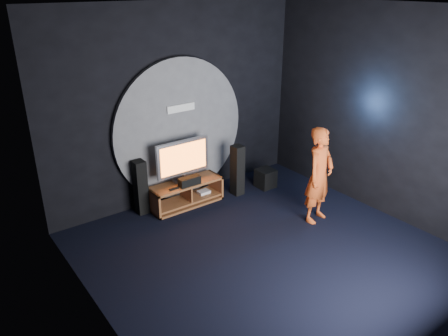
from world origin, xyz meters
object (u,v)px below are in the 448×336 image
(media_console, at_px, (187,195))
(tower_speaker_right, at_px, (237,170))
(tower_speaker_left, at_px, (140,187))
(player, at_px, (319,175))
(tv, at_px, (183,159))
(subwoofer, at_px, (266,178))

(media_console, height_order, tower_speaker_right, tower_speaker_right)
(media_console, height_order, tower_speaker_left, tower_speaker_left)
(tower_speaker_left, height_order, player, player)
(tower_speaker_left, xyz_separation_m, tower_speaker_right, (1.80, -0.42, 0.00))
(tv, bearing_deg, media_console, -83.83)
(subwoofer, relative_size, player, 0.22)
(tower_speaker_right, xyz_separation_m, player, (0.50, -1.56, 0.33))
(tower_speaker_left, bearing_deg, media_console, -15.85)
(tv, bearing_deg, tower_speaker_left, 168.67)
(media_console, height_order, player, player)
(tower_speaker_right, bearing_deg, subwoofer, -8.36)
(media_console, distance_m, tower_speaker_left, 0.87)
(tower_speaker_right, distance_m, subwoofer, 0.72)
(tower_speaker_right, xyz_separation_m, subwoofer, (0.64, -0.09, -0.31))
(tv, bearing_deg, player, -50.23)
(media_console, bearing_deg, subwoofer, -9.90)
(tower_speaker_left, relative_size, player, 0.60)
(media_console, bearing_deg, tower_speaker_left, 164.15)
(media_console, relative_size, tower_speaker_right, 1.38)
(tower_speaker_left, distance_m, subwoofer, 2.51)
(media_console, relative_size, player, 0.82)
(subwoofer, height_order, player, player)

